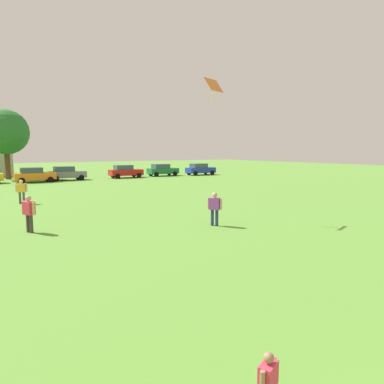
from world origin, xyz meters
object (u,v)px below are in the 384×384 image
Objects in this scene: parked_car_green_5 at (162,170)px; tree_far_right at (6,132)px; parked_car_gray_3 at (66,173)px; kite at (214,86)px; parked_car_orange_2 at (34,175)px; bystander_near_trees at (29,211)px; adult_bystander at (215,206)px; parked_car_red_4 at (125,171)px; bystander_midfield at (21,190)px; parked_car_blue_6 at (200,169)px; child_kite_flyer at (268,380)px.

tree_far_right is (-19.01, 5.11, 4.97)m from parked_car_green_5.
parked_car_gray_3 is 9.44m from tree_far_right.
parked_car_orange_2 is (-5.20, 27.65, -6.01)m from kite.
bystander_near_trees is 0.38× the size of parked_car_orange_2.
adult_bystander is 33.07m from parked_car_green_5.
adult_bystander is 0.38× the size of parked_car_green_5.
tree_far_right is at bearing 157.34° from parked_car_red_4.
bystander_midfield is at bearing 179.33° from adult_bystander.
parked_car_green_5 is at bearing 168.37° from parked_car_blue_6.
adult_bystander is at bearing -102.99° from parked_car_red_4.
bystander_near_trees is 26.33m from parked_car_orange_2.
bystander_midfield is 0.38× the size of parked_car_orange_2.
parked_car_red_4 is (11.14, 0.86, 0.00)m from parked_car_orange_2.
parked_car_green_5 is at bearing 127.18° from adult_bystander.
child_kite_flyer is at bearing -62.33° from adult_bystander.
parked_car_green_5 is at bearing 61.20° from bystander_midfield.
child_kite_flyer is 39.56m from parked_car_orange_2.
parked_car_gray_3 is (-0.51, 30.19, -0.10)m from adult_bystander.
child_kite_flyer is 0.22× the size of parked_car_gray_3.
parked_car_gray_3 is at bearing 14.46° from parked_car_orange_2.
parked_car_red_4 is (13.35, 40.36, 0.29)m from child_kite_flyer.
tree_far_right is (0.75, 23.16, 4.86)m from bystander_midfield.
adult_bystander is 29.54m from parked_car_orange_2.
parked_car_gray_3 is (7.24, 27.04, -0.12)m from bystander_near_trees.
parked_car_green_5 reaches higher than child_kite_flyer.
parked_car_red_4 is (14.69, 26.96, -0.12)m from bystander_near_trees.
tree_far_right is at bearing 164.96° from parked_car_green_5.
parked_car_orange_2 is at bearing 157.80° from adult_bystander.
parked_car_gray_3 is 13.15m from parked_car_green_5.
parked_car_gray_3 is (-1.51, 28.60, -6.01)m from kite.
parked_car_gray_3 is (3.68, 0.95, 0.00)m from parked_car_orange_2.
child_kite_flyer is at bearing -122.01° from kite.
parked_car_blue_6 is at bearing 52.43° from bystander_midfield.
kite reaches higher than bystander_midfield.
parked_car_orange_2 is 8.41m from tree_far_right.
parked_car_red_4 is 11.33m from parked_car_blue_6.
parked_car_orange_2 reaches higher than bystander_near_trees.
parked_car_red_4 is 1.00× the size of parked_car_green_5.
kite is (8.75, -1.56, 5.88)m from bystander_near_trees.
kite is at bearing -79.36° from parked_car_orange_2.
tree_far_right is at bearing 136.98° from parked_car_gray_3.
bystander_midfield is 0.38× the size of parked_car_blue_6.
adult_bystander is at bearing 34.30° from child_kite_flyer.
bystander_midfield is 22.53m from parked_car_red_4.
parked_car_orange_2 and parked_car_green_5 have the same top height.
parked_car_orange_2 and parked_car_gray_3 have the same top height.
bystander_midfield is 1.35× the size of kite.
adult_bystander is 0.19× the size of tree_far_right.
tree_far_right reaches higher than bystander_near_trees.
bystander_midfield is (-0.73, 22.76, 0.40)m from child_kite_flyer.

